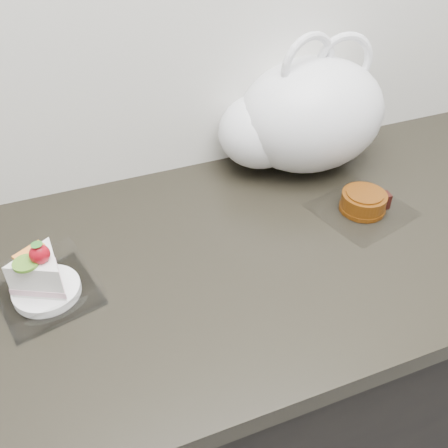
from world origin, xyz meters
name	(u,v)px	position (x,y,z in m)	size (l,w,h in m)	color
counter	(255,379)	(0.00, 1.69, 0.45)	(2.04, 0.64, 0.90)	black
cake_tray	(44,282)	(-0.40, 1.70, 0.93)	(0.18, 0.18, 0.12)	white
mooncake_wrap	(364,203)	(0.23, 1.71, 0.92)	(0.22, 0.21, 0.04)	white
plastic_bag	(302,117)	(0.19, 1.91, 1.02)	(0.38, 0.26, 0.31)	white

